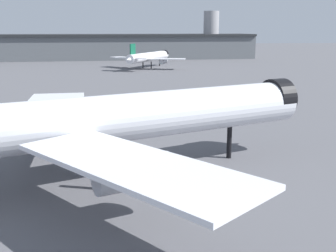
# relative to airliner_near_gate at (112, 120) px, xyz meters

# --- Properties ---
(ground) EXTENTS (900.00, 900.00, 0.00)m
(ground) POSITION_rel_airliner_near_gate_xyz_m (3.72, -2.36, -7.28)
(ground) COLOR #56565B
(airliner_near_gate) EXTENTS (56.96, 50.93, 16.52)m
(airliner_near_gate) POSITION_rel_airliner_near_gate_xyz_m (0.00, 0.00, 0.00)
(airliner_near_gate) COLOR silver
(airliner_near_gate) RESTS_ON ground
(airliner_far_taxiway) EXTENTS (33.93, 37.68, 11.49)m
(airliner_far_taxiway) POSITION_rel_airliner_near_gate_xyz_m (11.64, 141.82, -2.22)
(airliner_far_taxiway) COLOR white
(airliner_far_taxiway) RESTS_ON ground
(terminal_building) EXTENTS (233.68, 45.44, 27.90)m
(terminal_building) POSITION_rel_airliner_near_gate_xyz_m (-36.49, 198.61, 0.17)
(terminal_building) COLOR slate
(terminal_building) RESTS_ON ground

